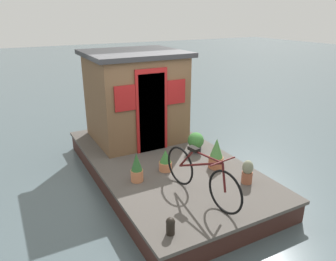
{
  "coord_description": "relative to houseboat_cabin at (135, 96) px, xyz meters",
  "views": [
    {
      "loc": [
        -5.38,
        2.77,
        3.3
      ],
      "look_at": [
        -0.2,
        0.0,
        1.13
      ],
      "focal_mm": 34.4,
      "sensor_mm": 36.0,
      "label": 1
    }
  ],
  "objects": [
    {
      "name": "bicycle",
      "position": [
        -2.96,
        0.13,
        -0.65
      ],
      "size": [
        1.77,
        0.5,
        0.83
      ],
      "color": "black",
      "rests_on": "houseboat_deck"
    },
    {
      "name": "potted_plant_rosemary",
      "position": [
        -1.86,
        0.19,
        -0.84
      ],
      "size": [
        0.25,
        0.25,
        0.42
      ],
      "color": "#C6754C",
      "rests_on": "houseboat_deck"
    },
    {
      "name": "potted_plant_ivy",
      "position": [
        -2.22,
        -0.73,
        -0.75
      ],
      "size": [
        0.29,
        0.29,
        0.61
      ],
      "color": "#B2603D",
      "rests_on": "houseboat_deck"
    },
    {
      "name": "houseboat_deck",
      "position": [
        -1.41,
        0.0,
        -1.25
      ],
      "size": [
        5.03,
        2.73,
        0.43
      ],
      "color": "#4C4742",
      "rests_on": "ground_plane"
    },
    {
      "name": "potted_plant_geranium",
      "position": [
        -2.97,
        -0.86,
        -0.82
      ],
      "size": [
        0.19,
        0.19,
        0.44
      ],
      "color": "#935138",
      "rests_on": "houseboat_deck"
    },
    {
      "name": "houseboat_cabin",
      "position": [
        0.0,
        0.0,
        0.0
      ],
      "size": [
        1.94,
        2.15,
        2.05
      ],
      "color": "brown",
      "rests_on": "houseboat_deck"
    },
    {
      "name": "ground_plane",
      "position": [
        -1.41,
        0.0,
        -1.46
      ],
      "size": [
        60.0,
        60.0,
        0.0
      ],
      "primitive_type": "plane",
      "color": "#4C5B60"
    },
    {
      "name": "potted_plant_lavender",
      "position": [
        -1.99,
        0.84,
        -0.78
      ],
      "size": [
        0.23,
        0.23,
        0.54
      ],
      "color": "#C6754C",
      "rests_on": "houseboat_deck"
    },
    {
      "name": "mooring_bollard",
      "position": [
        -3.57,
        1.01,
        -0.9
      ],
      "size": [
        0.13,
        0.13,
        0.26
      ],
      "color": "black",
      "rests_on": "houseboat_deck"
    },
    {
      "name": "potted_plant_thyme",
      "position": [
        -1.41,
        -0.78,
        -0.8
      ],
      "size": [
        0.35,
        0.35,
        0.45
      ],
      "color": "#38383D",
      "rests_on": "houseboat_deck"
    }
  ]
}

